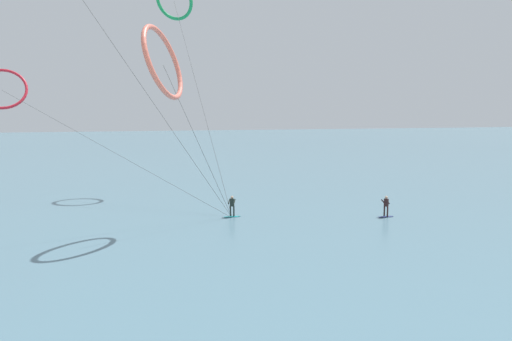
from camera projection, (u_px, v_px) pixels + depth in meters
The scene contains 6 objects.
sea_water at pixel (151, 149), 106.15m from camera, with size 400.00×200.00×0.08m, color slate.
surfer_teal at pixel (232, 208), 37.76m from camera, with size 1.40×0.69×1.70m.
surfer_navy at pixel (386, 208), 37.73m from camera, with size 1.40×0.71×1.70m.
kite_coral at pixel (163, 63), 32.00m from camera, with size 7.53×5.84×14.30m.
kite_emerald at pixel (174, 0), 49.18m from camera, with size 4.87×17.42×21.96m.
kite_crimson at pixel (2, 89), 48.42m from camera, with size 22.40×19.84×12.91m.
Camera 1 is at (-6.72, -1.65, 8.45)m, focal length 33.30 mm.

